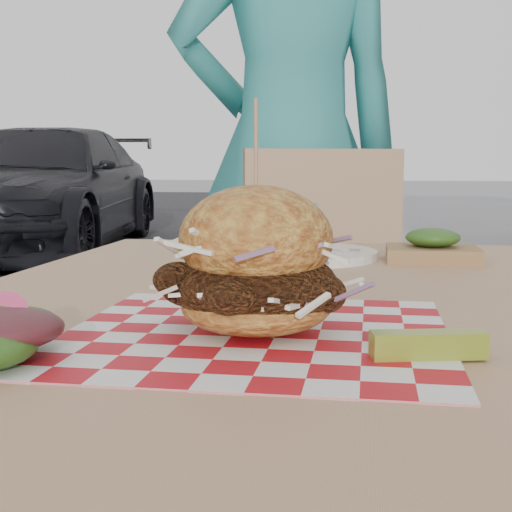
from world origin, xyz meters
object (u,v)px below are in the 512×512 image
object	(u,v)px
car_dark	(42,188)
patio_chair	(308,307)
diner	(291,151)
sandwich	(256,269)
patio_table	(271,355)

from	to	relation	value
car_dark	patio_chair	size ratio (longest dim) A/B	4.76
car_dark	patio_chair	xyz separation A→B (m)	(3.30, -5.37, -0.10)
diner	sandwich	xyz separation A→B (m)	(0.12, -1.36, -0.14)
diner	sandwich	distance (m)	1.38
diner	car_dark	distance (m)	6.06
patio_chair	sandwich	distance (m)	1.15
patio_table	sandwich	bearing A→B (deg)	-86.09
patio_table	sandwich	size ratio (longest dim) A/B	5.50
diner	patio_table	world-z (taller)	diner
car_dark	patio_table	xyz separation A→B (m)	(3.33, -6.28, 0.02)
sandwich	patio_chair	bearing A→B (deg)	92.28
patio_table	sandwich	xyz separation A→B (m)	(0.01, -0.21, 0.14)
patio_table	sandwich	world-z (taller)	sandwich
diner	patio_chair	distance (m)	0.47
diner	patio_table	distance (m)	1.19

